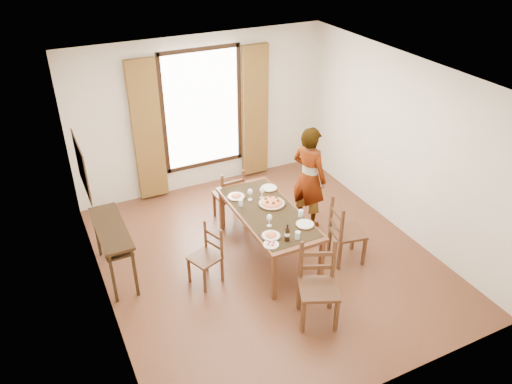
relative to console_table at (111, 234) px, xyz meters
name	(u,v)px	position (x,y,z in m)	size (l,w,h in m)	color
ground	(267,258)	(2.03, -0.60, -0.68)	(5.00, 5.00, 0.00)	#4E2918
room_shell	(263,161)	(2.03, -0.47, 0.86)	(4.60, 5.10, 2.74)	white
console_table	(111,234)	(0.00, 0.00, 0.00)	(0.38, 1.20, 0.80)	black
dining_table	(268,215)	(2.08, -0.51, 0.00)	(0.83, 1.88, 0.76)	brown
chair_west	(207,257)	(1.08, -0.67, -0.29)	(0.48, 0.48, 0.84)	#4F271A
chair_north	(229,197)	(1.95, 0.57, -0.25)	(0.43, 0.43, 0.94)	#4F271A
chair_south	(318,287)	(2.04, -1.93, -0.20)	(0.61, 0.61, 1.05)	#4F271A
chair_east	(346,233)	(3.02, -1.10, -0.23)	(0.51, 0.51, 0.99)	#4F271A
man	(309,177)	(3.03, -0.05, 0.15)	(0.59, 0.71, 1.67)	gray
plate_sw	(271,235)	(1.84, -1.07, 0.10)	(0.27, 0.27, 0.05)	silver
plate_se	(305,223)	(2.37, -1.04, 0.10)	(0.27, 0.27, 0.05)	silver
plate_nw	(236,196)	(1.84, 0.03, 0.10)	(0.27, 0.27, 0.05)	silver
plate_ne	(269,187)	(2.39, 0.04, 0.10)	(0.27, 0.27, 0.05)	silver
pasta_platter	(272,201)	(2.22, -0.38, 0.12)	(0.40, 0.40, 0.10)	#BA3317
caprese_plate	(271,244)	(1.76, -1.24, 0.09)	(0.20, 0.20, 0.04)	silver
wine_glass_a	(269,220)	(1.93, -0.85, 0.16)	(0.08, 0.08, 0.18)	white
wine_glass_b	(262,193)	(2.17, -0.16, 0.16)	(0.08, 0.08, 0.18)	white
wine_glass_c	(250,194)	(1.99, -0.13, 0.16)	(0.08, 0.08, 0.18)	white
tumbler_a	(301,213)	(2.43, -0.83, 0.12)	(0.07, 0.07, 0.10)	silver
tumbler_b	(241,203)	(1.80, -0.21, 0.12)	(0.07, 0.07, 0.10)	silver
tumbler_c	(298,235)	(2.13, -1.26, 0.12)	(0.07, 0.07, 0.10)	silver
wine_bottle	(287,232)	(1.99, -1.24, 0.20)	(0.07, 0.07, 0.25)	black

